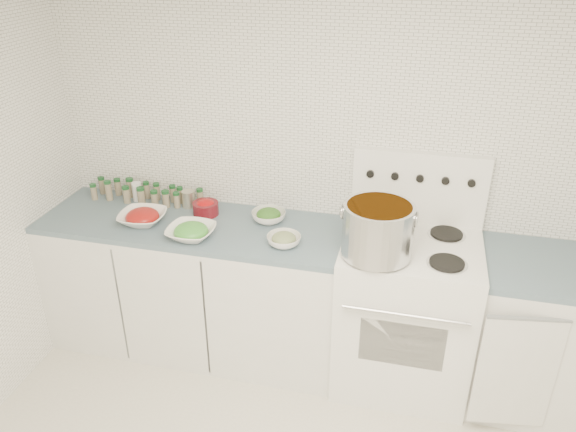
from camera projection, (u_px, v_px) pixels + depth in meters
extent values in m
cube|color=white|center=(338.00, 161.00, 3.32)|extent=(3.50, 0.02, 2.50)
cube|color=white|center=(197.00, 287.00, 3.59)|extent=(1.85, 0.62, 0.86)
cube|color=slate|center=(192.00, 225.00, 3.38)|extent=(1.85, 0.62, 0.03)
cube|color=white|center=(405.00, 315.00, 3.29)|extent=(0.76, 0.65, 0.92)
cube|color=black|center=(402.00, 344.00, 2.99)|extent=(0.45, 0.01, 0.28)
cylinder|color=silver|center=(405.00, 315.00, 2.86)|extent=(0.65, 0.02, 0.02)
cube|color=white|center=(413.00, 246.00, 3.07)|extent=(0.76, 0.65, 0.01)
cube|color=white|center=(419.00, 188.00, 3.23)|extent=(0.76, 0.06, 0.43)
cylinder|color=silver|center=(377.00, 255.00, 2.97)|extent=(0.21, 0.21, 0.01)
cylinder|color=black|center=(377.00, 254.00, 2.97)|extent=(0.18, 0.18, 0.01)
cylinder|color=silver|center=(447.00, 263.00, 2.89)|extent=(0.21, 0.21, 0.01)
cylinder|color=black|center=(447.00, 262.00, 2.89)|extent=(0.18, 0.18, 0.01)
cylinder|color=silver|center=(382.00, 227.00, 3.24)|extent=(0.21, 0.21, 0.01)
cylinder|color=black|center=(382.00, 226.00, 3.24)|extent=(0.18, 0.18, 0.01)
cylinder|color=silver|center=(446.00, 234.00, 3.17)|extent=(0.21, 0.21, 0.01)
cylinder|color=black|center=(447.00, 233.00, 3.17)|extent=(0.18, 0.18, 0.01)
cylinder|color=black|center=(370.00, 174.00, 3.22)|extent=(0.04, 0.02, 0.04)
cylinder|color=black|center=(395.00, 176.00, 3.19)|extent=(0.04, 0.02, 0.04)
cylinder|color=black|center=(420.00, 178.00, 3.16)|extent=(0.04, 0.02, 0.04)
cylinder|color=black|center=(446.00, 181.00, 3.13)|extent=(0.04, 0.02, 0.04)
cylinder|color=black|center=(472.00, 183.00, 3.10)|extent=(0.04, 0.02, 0.04)
cube|color=white|center=(554.00, 339.00, 3.14)|extent=(0.89, 0.62, 0.86)
cube|color=slate|center=(572.00, 271.00, 2.93)|extent=(0.89, 0.62, 0.03)
cube|color=white|center=(516.00, 373.00, 2.89)|extent=(0.40, 0.08, 0.70)
cylinder|color=silver|center=(378.00, 230.00, 2.90)|extent=(0.37, 0.37, 0.28)
cylinder|color=orange|center=(379.00, 208.00, 2.84)|extent=(0.33, 0.33, 0.03)
torus|color=silver|center=(342.00, 212.00, 2.90)|extent=(0.01, 0.09, 0.09)
torus|color=silver|center=(417.00, 220.00, 2.82)|extent=(0.01, 0.09, 0.09)
imported|color=white|center=(143.00, 218.00, 3.35)|extent=(0.30, 0.30, 0.07)
ellipsoid|color=#9F1C0D|center=(142.00, 216.00, 3.35)|extent=(0.20, 0.20, 0.09)
imported|color=white|center=(191.00, 232.00, 3.19)|extent=(0.28, 0.28, 0.07)
ellipsoid|color=#40822A|center=(191.00, 230.00, 3.19)|extent=(0.19, 0.19, 0.09)
imported|color=white|center=(269.00, 216.00, 3.37)|extent=(0.26, 0.26, 0.06)
ellipsoid|color=#2B5317|center=(269.00, 214.00, 3.37)|extent=(0.15, 0.15, 0.07)
imported|color=white|center=(284.00, 240.00, 3.12)|extent=(0.24, 0.24, 0.06)
ellipsoid|color=#315120|center=(284.00, 238.00, 3.11)|extent=(0.14, 0.14, 0.06)
cylinder|color=#5B0F17|center=(206.00, 208.00, 3.45)|extent=(0.16, 0.16, 0.08)
ellipsoid|color=#A90B0B|center=(205.00, 204.00, 3.44)|extent=(0.12, 0.12, 0.06)
cylinder|color=white|center=(137.00, 191.00, 3.62)|extent=(0.08, 0.08, 0.12)
cylinder|color=#B5AF99|center=(188.00, 199.00, 3.54)|extent=(0.09, 0.09, 0.11)
cylinder|color=gray|center=(102.00, 186.00, 3.72)|extent=(0.04, 0.04, 0.10)
cylinder|color=#154A20|center=(101.00, 178.00, 3.70)|extent=(0.04, 0.04, 0.02)
cylinder|color=gray|center=(118.00, 188.00, 3.70)|extent=(0.04, 0.04, 0.10)
cylinder|color=#154A20|center=(117.00, 180.00, 3.68)|extent=(0.04, 0.04, 0.02)
cylinder|color=gray|center=(130.00, 189.00, 3.67)|extent=(0.05, 0.05, 0.11)
cylinder|color=#154A20|center=(129.00, 180.00, 3.64)|extent=(0.05, 0.05, 0.02)
cylinder|color=gray|center=(147.00, 191.00, 3.66)|extent=(0.04, 0.04, 0.10)
cylinder|color=#154A20|center=(146.00, 183.00, 3.63)|extent=(0.04, 0.04, 0.02)
cylinder|color=gray|center=(157.00, 193.00, 3.64)|extent=(0.04, 0.04, 0.10)
cylinder|color=#154A20|center=(156.00, 184.00, 3.61)|extent=(0.04, 0.04, 0.02)
cylinder|color=gray|center=(173.00, 195.00, 3.61)|extent=(0.04, 0.04, 0.10)
cylinder|color=#154A20|center=(172.00, 187.00, 3.58)|extent=(0.04, 0.04, 0.02)
cylinder|color=gray|center=(180.00, 196.00, 3.60)|extent=(0.04, 0.04, 0.09)
cylinder|color=#154A20|center=(180.00, 188.00, 3.57)|extent=(0.04, 0.04, 0.02)
cylinder|color=gray|center=(200.00, 198.00, 3.57)|extent=(0.04, 0.04, 0.09)
cylinder|color=#154A20|center=(200.00, 190.00, 3.54)|extent=(0.04, 0.04, 0.02)
cylinder|color=gray|center=(94.00, 193.00, 3.64)|extent=(0.04, 0.04, 0.09)
cylinder|color=#154A20|center=(93.00, 185.00, 3.62)|extent=(0.04, 0.04, 0.02)
cylinder|color=gray|center=(109.00, 192.00, 3.63)|extent=(0.04, 0.04, 0.12)
cylinder|color=#154A20|center=(107.00, 182.00, 3.60)|extent=(0.04, 0.04, 0.02)
cylinder|color=gray|center=(127.00, 196.00, 3.60)|extent=(0.04, 0.04, 0.10)
cylinder|color=#154A20|center=(126.00, 188.00, 3.57)|extent=(0.05, 0.05, 0.02)
cylinder|color=gray|center=(141.00, 197.00, 3.58)|extent=(0.05, 0.05, 0.10)
cylinder|color=#154A20|center=(140.00, 189.00, 3.55)|extent=(0.05, 0.05, 0.02)
cylinder|color=gray|center=(155.00, 199.00, 3.56)|extent=(0.04, 0.04, 0.09)
cylinder|color=#154A20|center=(154.00, 192.00, 3.53)|extent=(0.05, 0.05, 0.02)
cylinder|color=gray|center=(166.00, 200.00, 3.54)|extent=(0.04, 0.04, 0.09)
cylinder|color=#154A20|center=(165.00, 192.00, 3.52)|extent=(0.05, 0.05, 0.02)
cylinder|color=gray|center=(177.00, 201.00, 3.54)|extent=(0.04, 0.04, 0.09)
cylinder|color=#154A20|center=(176.00, 194.00, 3.52)|extent=(0.04, 0.04, 0.02)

